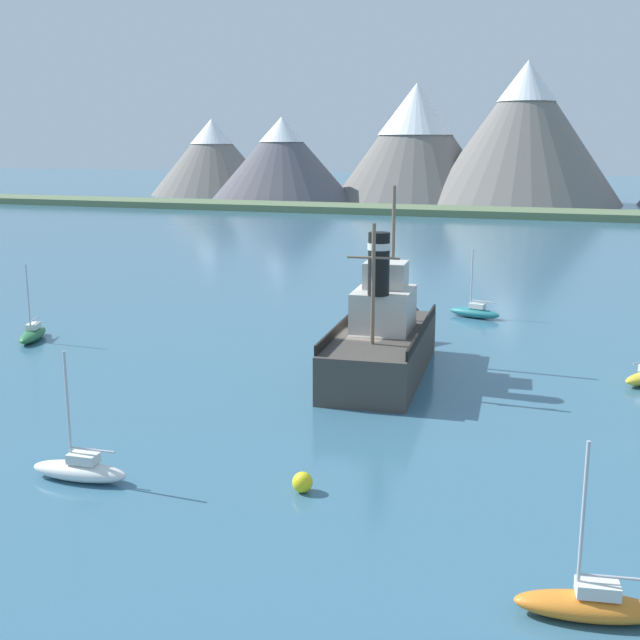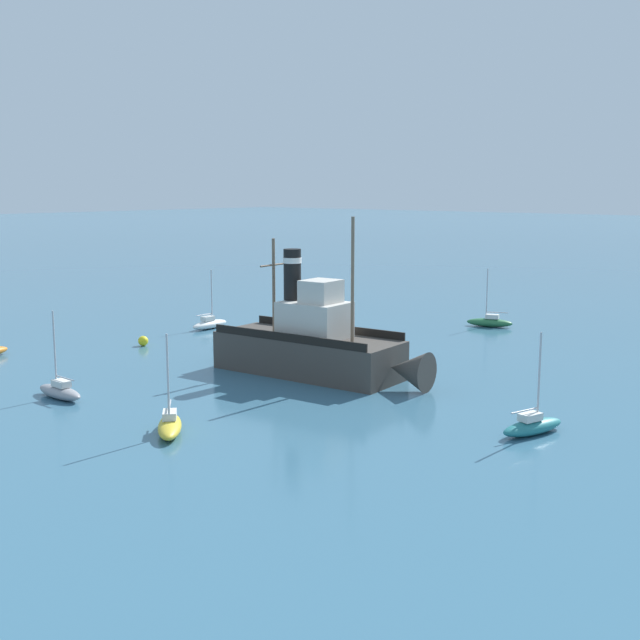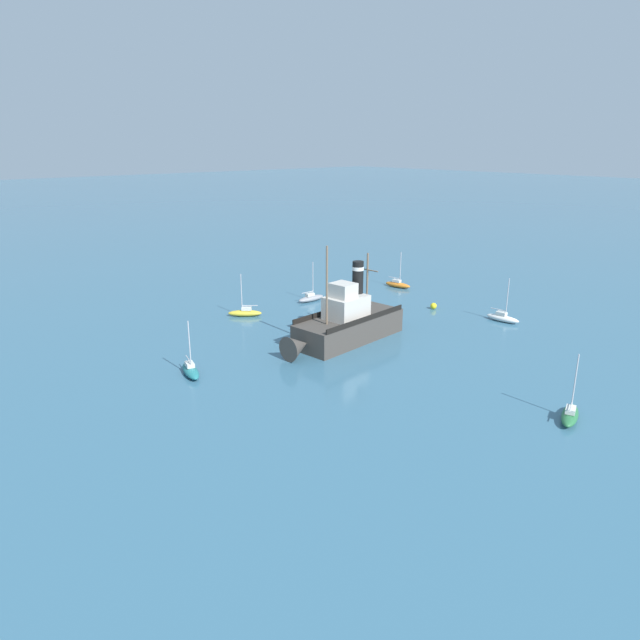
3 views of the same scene
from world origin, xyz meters
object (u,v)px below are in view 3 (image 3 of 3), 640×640
(sailboat_yellow, at_px, (245,313))
(mooring_buoy, at_px, (434,306))
(old_tugboat, at_px, (345,324))
(sailboat_grey, at_px, (311,298))
(sailboat_green, at_px, (570,414))
(sailboat_orange, at_px, (398,284))
(sailboat_white, at_px, (503,318))
(sailboat_teal, at_px, (191,370))

(sailboat_yellow, distance_m, mooring_buoy, 22.17)
(old_tugboat, relative_size, sailboat_grey, 2.99)
(old_tugboat, relative_size, sailboat_yellow, 2.99)
(sailboat_yellow, bearing_deg, sailboat_green, -175.24)
(mooring_buoy, bearing_deg, sailboat_green, 147.39)
(sailboat_orange, bearing_deg, sailboat_green, 149.19)
(old_tugboat, height_order, sailboat_yellow, old_tugboat)
(sailboat_green, bearing_deg, sailboat_white, -47.11)
(sailboat_yellow, bearing_deg, sailboat_teal, 130.40)
(sailboat_orange, bearing_deg, old_tugboat, 118.39)
(old_tugboat, bearing_deg, mooring_buoy, -85.20)
(sailboat_yellow, relative_size, sailboat_green, 1.00)
(sailboat_green, height_order, mooring_buoy, sailboat_green)
(sailboat_white, bearing_deg, old_tugboat, 68.93)
(old_tugboat, distance_m, sailboat_green, 22.78)
(sailboat_yellow, bearing_deg, sailboat_white, -135.30)
(sailboat_orange, relative_size, sailboat_teal, 1.00)
(sailboat_orange, distance_m, sailboat_teal, 37.38)
(sailboat_orange, relative_size, sailboat_white, 1.00)
(sailboat_grey, height_order, sailboat_yellow, same)
(sailboat_orange, xyz_separation_m, sailboat_yellow, (2.53, 23.22, 0.00))
(old_tugboat, relative_size, sailboat_white, 2.99)
(sailboat_green, bearing_deg, old_tugboat, 0.99)
(sailboat_grey, bearing_deg, sailboat_white, -152.72)
(old_tugboat, height_order, mooring_buoy, old_tugboat)
(sailboat_yellow, bearing_deg, old_tugboat, -169.07)
(sailboat_teal, xyz_separation_m, mooring_buoy, (-1.15, -31.57, -0.05))
(sailboat_green, bearing_deg, sailboat_grey, -10.49)
(sailboat_teal, relative_size, sailboat_green, 1.00)
(sailboat_green, bearing_deg, sailboat_orange, -30.81)
(sailboat_teal, bearing_deg, old_tugboat, -98.90)
(old_tugboat, height_order, sailboat_white, old_tugboat)
(sailboat_orange, height_order, sailboat_teal, same)
(sailboat_teal, bearing_deg, sailboat_orange, -76.61)
(sailboat_yellow, height_order, sailboat_white, same)
(sailboat_white, bearing_deg, sailboat_grey, 27.28)
(sailboat_orange, xyz_separation_m, sailboat_green, (-33.86, 20.19, 0.00))
(sailboat_orange, xyz_separation_m, mooring_buoy, (-9.80, 4.80, -0.05))
(sailboat_grey, relative_size, mooring_buoy, 6.57)
(sailboat_white, relative_size, mooring_buoy, 6.57)
(sailboat_white, distance_m, sailboat_teal, 34.61)
(sailboat_grey, bearing_deg, sailboat_teal, 115.79)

